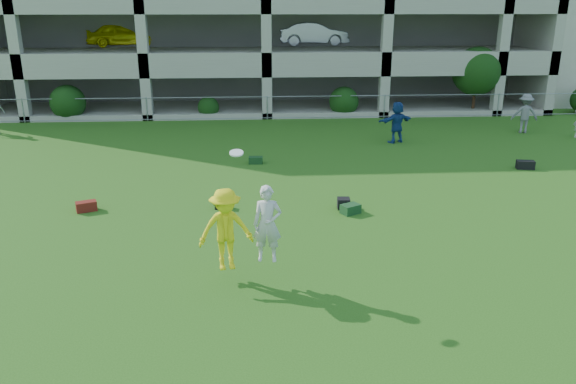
{
  "coord_description": "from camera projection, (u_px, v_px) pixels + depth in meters",
  "views": [
    {
      "loc": [
        -0.92,
        -9.23,
        5.47
      ],
      "look_at": [
        -0.06,
        3.0,
        1.4
      ],
      "focal_mm": 35.0,
      "sensor_mm": 36.0,
      "label": 1
    }
  ],
  "objects": [
    {
      "name": "ground",
      "position": [
        303.0,
        313.0,
        10.52
      ],
      "size": [
        100.0,
        100.0,
        0.0
      ],
      "primitive_type": "plane",
      "color": "#235114",
      "rests_on": "ground"
    },
    {
      "name": "bystander_d",
      "position": [
        397.0,
        122.0,
        23.44
      ],
      "size": [
        1.68,
        1.06,
        1.73
      ],
      "primitive_type": "imported",
      "rotation": [
        0.0,
        0.0,
        3.52
      ],
      "color": "navy",
      "rests_on": "ground"
    },
    {
      "name": "bystander_f",
      "position": [
        525.0,
        113.0,
        25.24
      ],
      "size": [
        1.26,
        0.9,
        1.76
      ],
      "primitive_type": "imported",
      "rotation": [
        0.0,
        0.0,
        2.9
      ],
      "color": "slate",
      "rests_on": "ground"
    },
    {
      "name": "bag_red_a",
      "position": [
        86.0,
        206.0,
        15.72
      ],
      "size": [
        0.62,
        0.48,
        0.28
      ],
      "primitive_type": "cube",
      "rotation": [
        0.0,
        0.0,
        0.38
      ],
      "color": "#541A0E",
      "rests_on": "ground"
    },
    {
      "name": "bag_black_b",
      "position": [
        222.0,
        205.0,
        15.93
      ],
      "size": [
        0.42,
        0.29,
        0.22
      ],
      "primitive_type": "cube",
      "rotation": [
        0.0,
        0.0,
        -0.1
      ],
      "color": "black",
      "rests_on": "ground"
    },
    {
      "name": "bag_green_c",
      "position": [
        350.0,
        209.0,
        15.54
      ],
      "size": [
        0.61,
        0.55,
        0.26
      ],
      "primitive_type": "cube",
      "rotation": [
        0.0,
        0.0,
        0.51
      ],
      "color": "#143916",
      "rests_on": "ground"
    },
    {
      "name": "crate_d",
      "position": [
        344.0,
        203.0,
        15.92
      ],
      "size": [
        0.38,
        0.38,
        0.3
      ],
      "primitive_type": "cube",
      "rotation": [
        0.0,
        0.0,
        -0.08
      ],
      "color": "black",
      "rests_on": "ground"
    },
    {
      "name": "bag_black_e",
      "position": [
        525.0,
        165.0,
        19.8
      ],
      "size": [
        0.65,
        0.41,
        0.3
      ],
      "primitive_type": "cube",
      "rotation": [
        0.0,
        0.0,
        -0.19
      ],
      "color": "black",
      "rests_on": "ground"
    },
    {
      "name": "bag_green_g",
      "position": [
        256.0,
        160.0,
        20.49
      ],
      "size": [
        0.52,
        0.33,
        0.25
      ],
      "primitive_type": "cube",
      "rotation": [
        0.0,
        0.0,
        -0.06
      ],
      "color": "#143513",
      "rests_on": "ground"
    },
    {
      "name": "frisbee_contest",
      "position": [
        235.0,
        228.0,
        11.38
      ],
      "size": [
        1.76,
        0.84,
        2.58
      ],
      "color": "yellow",
      "rests_on": "ground"
    },
    {
      "name": "fence",
      "position": [
        267.0,
        107.0,
        28.32
      ],
      "size": [
        36.06,
        0.06,
        1.2
      ],
      "color": "gray",
      "rests_on": "ground"
    },
    {
      "name": "shrub_row",
      "position": [
        355.0,
        87.0,
        29.01
      ],
      "size": [
        34.38,
        2.52,
        3.5
      ],
      "color": "#163D11",
      "rests_on": "ground"
    }
  ]
}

